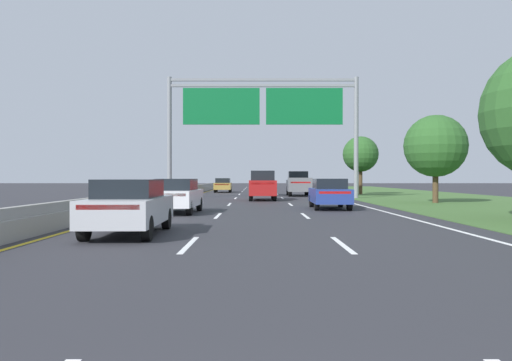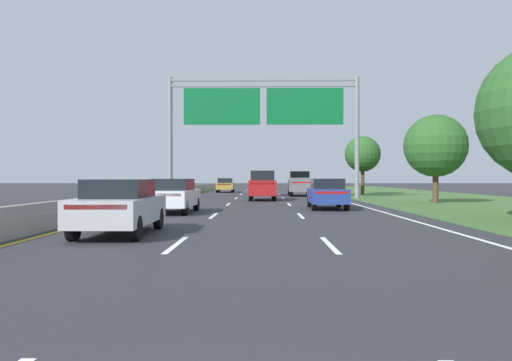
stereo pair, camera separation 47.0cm
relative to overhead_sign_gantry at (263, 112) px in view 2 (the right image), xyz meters
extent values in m
plane|color=#2B2B30|center=(-0.30, -2.25, -6.79)|extent=(220.00, 220.00, 0.00)
cube|color=white|center=(-2.15, -26.75, -6.79)|extent=(0.14, 3.00, 0.01)
cube|color=white|center=(-2.15, -17.75, -6.79)|extent=(0.14, 3.00, 0.01)
cube|color=white|center=(-2.15, -8.75, -6.79)|extent=(0.14, 3.00, 0.01)
cube|color=white|center=(-2.15, 0.25, -6.79)|extent=(0.14, 3.00, 0.01)
cube|color=white|center=(-2.15, 9.25, -6.79)|extent=(0.14, 3.00, 0.01)
cube|color=white|center=(-2.15, 18.25, -6.79)|extent=(0.14, 3.00, 0.01)
cube|color=white|center=(-2.15, 27.25, -6.79)|extent=(0.14, 3.00, 0.01)
cube|color=white|center=(-2.15, 36.25, -6.79)|extent=(0.14, 3.00, 0.01)
cube|color=white|center=(-2.15, 45.25, -6.79)|extent=(0.14, 3.00, 0.01)
cube|color=white|center=(1.55, -26.75, -6.79)|extent=(0.14, 3.00, 0.01)
cube|color=white|center=(1.55, -17.75, -6.79)|extent=(0.14, 3.00, 0.01)
cube|color=white|center=(1.55, -8.75, -6.79)|extent=(0.14, 3.00, 0.01)
cube|color=white|center=(1.55, 0.25, -6.79)|extent=(0.14, 3.00, 0.01)
cube|color=white|center=(1.55, 9.25, -6.79)|extent=(0.14, 3.00, 0.01)
cube|color=white|center=(1.55, 18.25, -6.79)|extent=(0.14, 3.00, 0.01)
cube|color=white|center=(1.55, 27.25, -6.79)|extent=(0.14, 3.00, 0.01)
cube|color=white|center=(1.55, 36.25, -6.79)|extent=(0.14, 3.00, 0.01)
cube|color=white|center=(1.55, 45.25, -6.79)|extent=(0.14, 3.00, 0.01)
cube|color=white|center=(5.60, -2.25, -6.79)|extent=(0.16, 106.00, 0.01)
cube|color=gold|center=(-6.20, -2.25, -6.79)|extent=(0.16, 106.00, 0.01)
cube|color=#3D602D|center=(13.65, -2.25, -6.78)|extent=(14.00, 110.00, 0.02)
cube|color=gray|center=(-6.90, -2.25, -6.52)|extent=(0.60, 110.00, 0.55)
cube|color=gray|center=(-6.90, -2.25, -6.09)|extent=(0.25, 110.00, 0.30)
cylinder|color=gray|center=(-7.35, 0.09, -2.02)|extent=(0.36, 0.36, 9.54)
cylinder|color=gray|center=(7.35, 0.09, -2.02)|extent=(0.36, 0.36, 9.54)
cube|color=gray|center=(0.00, 0.09, 2.53)|extent=(14.70, 0.24, 0.20)
cube|color=gray|center=(0.00, 0.09, 2.08)|extent=(14.70, 0.24, 0.20)
cube|color=#0C602D|center=(-3.25, -0.09, 0.42)|extent=(6.00, 0.12, 2.86)
cube|color=#0C602D|center=(3.25, -0.09, 0.42)|extent=(6.00, 0.12, 2.86)
cube|color=slate|center=(3.28, 5.51, -5.87)|extent=(2.11, 5.44, 1.00)
cube|color=black|center=(3.30, 6.36, -4.98)|extent=(1.76, 1.94, 0.78)
cube|color=#B21414|center=(3.23, 2.85, -5.57)|extent=(1.68, 0.12, 0.12)
cube|color=slate|center=(3.25, 3.78, -5.27)|extent=(2.04, 1.99, 0.20)
cylinder|color=black|center=(2.47, 7.36, -6.37)|extent=(0.32, 0.85, 0.84)
cylinder|color=black|center=(4.17, 7.33, -6.37)|extent=(0.32, 0.85, 0.84)
cylinder|color=black|center=(2.40, 3.69, -6.37)|extent=(0.32, 0.85, 0.84)
cylinder|color=black|center=(4.10, 3.65, -6.37)|extent=(0.32, 0.85, 0.84)
cube|color=navy|center=(3.30, -12.93, -6.10)|extent=(1.93, 4.45, 0.72)
cube|color=black|center=(3.30, -12.98, -5.48)|extent=(1.62, 2.34, 0.52)
cube|color=#B21414|center=(3.24, -15.09, -5.88)|extent=(1.53, 0.12, 0.12)
cylinder|color=black|center=(2.54, -11.41, -6.46)|extent=(0.24, 0.67, 0.66)
cylinder|color=black|center=(4.14, -11.45, -6.46)|extent=(0.24, 0.67, 0.66)
cylinder|color=black|center=(2.46, -14.40, -6.46)|extent=(0.24, 0.67, 0.66)
cylinder|color=black|center=(4.06, -14.45, -6.46)|extent=(0.24, 0.67, 0.66)
cube|color=#A38438|center=(-4.20, 15.94, -6.10)|extent=(1.89, 4.43, 0.72)
cube|color=black|center=(-4.20, 15.89, -5.48)|extent=(1.60, 2.32, 0.52)
cube|color=#B21414|center=(-4.16, 13.78, -5.88)|extent=(1.53, 0.10, 0.12)
cylinder|color=black|center=(-5.02, 17.42, -6.46)|extent=(0.23, 0.66, 0.66)
cylinder|color=black|center=(-3.42, 17.45, -6.46)|extent=(0.23, 0.66, 0.66)
cylinder|color=black|center=(-4.97, 14.43, -6.46)|extent=(0.23, 0.66, 0.66)
cylinder|color=black|center=(-3.37, 14.45, -6.46)|extent=(0.23, 0.66, 0.66)
cube|color=#B2B5BA|center=(-4.14, -24.61, -6.10)|extent=(1.90, 4.43, 0.72)
cube|color=black|center=(-4.13, -24.66, -5.48)|extent=(1.61, 2.33, 0.52)
cube|color=#B21414|center=(-4.10, -26.77, -5.88)|extent=(1.53, 0.11, 0.12)
cylinder|color=black|center=(-4.96, -23.13, -6.46)|extent=(0.23, 0.66, 0.66)
cylinder|color=black|center=(-3.36, -23.10, -6.46)|extent=(0.23, 0.66, 0.66)
cylinder|color=black|center=(-4.91, -26.13, -6.46)|extent=(0.23, 0.66, 0.66)
cylinder|color=black|center=(-3.31, -26.10, -6.46)|extent=(0.23, 0.66, 0.66)
cube|color=maroon|center=(-0.07, -3.12, -5.89)|extent=(1.91, 4.70, 1.05)
cube|color=black|center=(-0.07, -3.27, -5.02)|extent=(1.64, 3.00, 0.68)
cube|color=#B21414|center=(-0.07, -5.43, -5.57)|extent=(1.60, 0.08, 0.12)
cylinder|color=black|center=(-0.89, -1.52, -6.41)|extent=(0.26, 0.76, 0.76)
cylinder|color=black|center=(0.75, -1.52, -6.41)|extent=(0.26, 0.76, 0.76)
cylinder|color=black|center=(-0.89, -4.72, -6.41)|extent=(0.26, 0.76, 0.76)
cylinder|color=black|center=(0.75, -4.72, -6.41)|extent=(0.26, 0.76, 0.76)
cube|color=silver|center=(-4.15, -16.05, -6.10)|extent=(1.94, 4.45, 0.72)
cube|color=black|center=(-4.15, -16.10, -5.48)|extent=(1.63, 2.34, 0.52)
cube|color=#B21414|center=(-4.21, -18.21, -5.88)|extent=(1.53, 0.12, 0.12)
cylinder|color=black|center=(-4.91, -14.54, -6.46)|extent=(0.24, 0.67, 0.66)
cylinder|color=black|center=(-3.31, -14.58, -6.46)|extent=(0.24, 0.67, 0.66)
cylinder|color=black|center=(-4.99, -17.53, -6.46)|extent=(0.24, 0.67, 0.66)
cylinder|color=black|center=(-3.39, -17.57, -6.46)|extent=(0.24, 0.67, 0.66)
cylinder|color=#4C3823|center=(10.93, -7.23, -5.76)|extent=(0.36, 0.36, 2.06)
sphere|color=#285623|center=(10.93, -7.23, -3.14)|extent=(3.96, 3.96, 3.96)
cylinder|color=#4C3823|center=(9.64, 9.24, -5.52)|extent=(0.36, 0.36, 2.54)
sphere|color=#285623|center=(9.64, 9.24, -2.87)|extent=(3.46, 3.46, 3.46)
camera|label=1|loc=(-0.53, -38.61, -5.17)|focal=34.55mm
camera|label=2|loc=(-0.07, -38.61, -5.17)|focal=34.55mm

